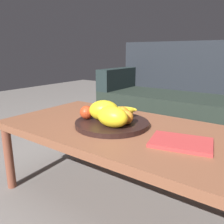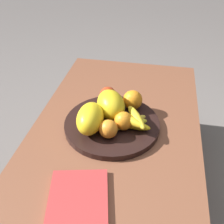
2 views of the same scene
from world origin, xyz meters
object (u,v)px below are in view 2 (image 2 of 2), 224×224
at_px(orange_left, 123,121).
at_px(magazine, 78,204).
at_px(orange_front, 133,100).
at_px(melon_smaller_beside, 111,105).
at_px(fruit_bowl, 112,124).
at_px(orange_right, 108,129).
at_px(melon_large_front, 90,119).
at_px(apple_left, 108,95).
at_px(banana_bunch, 131,121).
at_px(coffee_table, 113,144).

height_order(orange_left, magazine, orange_left).
bearing_deg(orange_front, melon_smaller_beside, -49.48).
height_order(fruit_bowl, orange_front, orange_front).
xyz_separation_m(orange_front, magazine, (0.49, -0.10, -0.06)).
bearing_deg(orange_left, orange_right, -40.61).
relative_size(fruit_bowl, melon_large_front, 2.36).
relative_size(apple_left, magazine, 0.29).
distance_m(orange_right, magazine, 0.30).
bearing_deg(apple_left, orange_front, 77.08).
xyz_separation_m(fruit_bowl, banana_bunch, (0.02, 0.08, 0.04)).
xyz_separation_m(coffee_table, orange_left, (-0.03, 0.03, 0.10)).
distance_m(fruit_bowl, orange_left, 0.08).
distance_m(coffee_table, magazine, 0.33).
height_order(fruit_bowl, apple_left, apple_left).
distance_m(orange_front, banana_bunch, 0.13).
height_order(coffee_table, banana_bunch, banana_bunch).
bearing_deg(melon_smaller_beside, orange_left, 41.14).
relative_size(melon_smaller_beside, banana_bunch, 0.95).
distance_m(orange_right, apple_left, 0.23).
bearing_deg(banana_bunch, orange_front, -175.14).
bearing_deg(fruit_bowl, banana_bunch, 78.18).
distance_m(orange_left, banana_bunch, 0.03).
bearing_deg(orange_front, melon_large_front, -40.00).
bearing_deg(fruit_bowl, orange_right, 1.97).
xyz_separation_m(orange_left, orange_right, (0.06, -0.05, -0.00)).
height_order(orange_front, orange_right, orange_front).
height_order(orange_front, banana_bunch, orange_front).
relative_size(melon_smaller_beside, orange_front, 1.90).
height_order(coffee_table, apple_left, apple_left).
bearing_deg(magazine, banana_bunch, 150.68).
distance_m(fruit_bowl, orange_front, 0.14).
xyz_separation_m(coffee_table, apple_left, (-0.19, -0.06, 0.10)).
relative_size(banana_bunch, magazine, 0.66).
relative_size(coffee_table, apple_left, 17.66).
bearing_deg(orange_left, apple_left, -150.35).
relative_size(orange_left, orange_right, 1.04).
bearing_deg(apple_left, coffee_table, 17.32).
relative_size(melon_large_front, orange_right, 2.31).
distance_m(orange_left, apple_left, 0.19).
distance_m(apple_left, banana_bunch, 0.20).
distance_m(melon_large_front, orange_front, 0.22).
bearing_deg(orange_left, banana_bunch, 116.54).
height_order(orange_right, apple_left, apple_left).
bearing_deg(orange_front, magazine, -11.36).
xyz_separation_m(orange_right, banana_bunch, (-0.07, 0.08, -0.01)).
xyz_separation_m(melon_large_front, apple_left, (-0.19, 0.03, -0.01)).
distance_m(melon_large_front, banana_bunch, 0.16).
height_order(coffee_table, melon_smaller_beside, melon_smaller_beside).
height_order(banana_bunch, magazine, banana_bunch).
height_order(melon_large_front, orange_front, melon_large_front).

